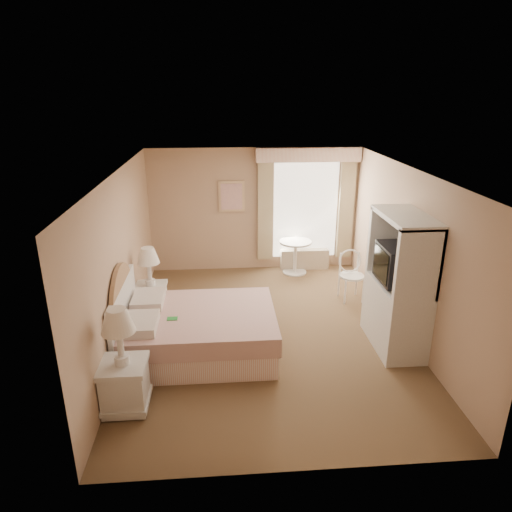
{
  "coord_description": "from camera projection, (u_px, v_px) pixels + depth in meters",
  "views": [
    {
      "loc": [
        -0.67,
        -6.21,
        3.57
      ],
      "look_at": [
        -0.15,
        0.3,
        1.16
      ],
      "focal_mm": 32.0,
      "sensor_mm": 36.0,
      "label": 1
    }
  ],
  "objects": [
    {
      "name": "nightstand_near",
      "position": [
        124.0,
        373.0,
        5.25
      ],
      "size": [
        0.53,
        0.53,
        1.29
      ],
      "color": "white",
      "rests_on": "room"
    },
    {
      "name": "cafe_chair",
      "position": [
        351.0,
        271.0,
        8.09
      ],
      "size": [
        0.47,
        0.47,
        0.9
      ],
      "rotation": [
        0.0,
        0.0,
        0.08
      ],
      "color": "silver",
      "rests_on": "room"
    },
    {
      "name": "bed",
      "position": [
        192.0,
        330.0,
        6.45
      ],
      "size": [
        2.13,
        1.65,
        1.46
      ],
      "color": "#E2A793",
      "rests_on": "room"
    },
    {
      "name": "room",
      "position": [
        268.0,
        257.0,
        6.66
      ],
      "size": [
        4.21,
        5.51,
        2.51
      ],
      "color": "brown",
      "rests_on": "ground"
    },
    {
      "name": "framed_art",
      "position": [
        232.0,
        196.0,
        9.06
      ],
      "size": [
        0.52,
        0.04,
        0.62
      ],
      "color": "#D4AE82",
      "rests_on": "room"
    },
    {
      "name": "armoire",
      "position": [
        398.0,
        294.0,
        6.49
      ],
      "size": [
        0.6,
        1.19,
        1.99
      ],
      "color": "white",
      "rests_on": "room"
    },
    {
      "name": "round_table",
      "position": [
        295.0,
        252.0,
        9.24
      ],
      "size": [
        0.65,
        0.65,
        0.68
      ],
      "color": "silver",
      "rests_on": "room"
    },
    {
      "name": "window",
      "position": [
        306.0,
        206.0,
        9.19
      ],
      "size": [
        2.05,
        0.22,
        2.51
      ],
      "color": "white",
      "rests_on": "room"
    },
    {
      "name": "nightstand_far",
      "position": [
        151.0,
        292.0,
        7.42
      ],
      "size": [
        0.5,
        0.5,
        1.2
      ],
      "color": "white",
      "rests_on": "room"
    }
  ]
}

